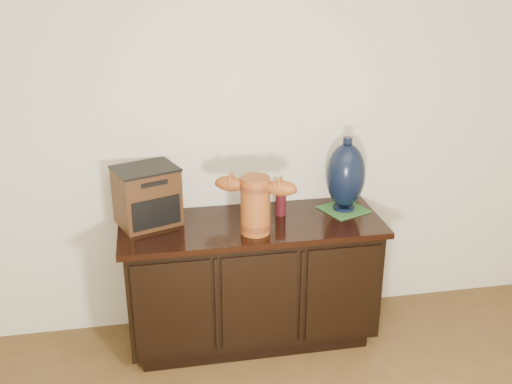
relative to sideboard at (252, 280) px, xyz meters
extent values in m
plane|color=silver|center=(0.00, 0.27, 0.91)|extent=(4.50, 0.00, 4.50)
cube|color=black|center=(0.00, 0.00, -0.35)|extent=(1.29, 0.45, 0.08)
cube|color=black|center=(0.00, 0.00, 0.01)|extent=(1.40, 0.50, 0.64)
cube|color=black|center=(0.00, 0.00, 0.35)|extent=(1.46, 0.56, 0.03)
cube|color=black|center=(-0.47, -0.25, 0.01)|extent=(0.41, 0.01, 0.56)
cube|color=black|center=(0.00, -0.25, 0.01)|extent=(0.41, 0.01, 0.56)
cube|color=black|center=(0.47, -0.25, 0.01)|extent=(0.41, 0.01, 0.56)
cylinder|color=#944A1A|center=(0.00, -0.13, 0.53)|extent=(0.21, 0.21, 0.31)
cylinder|color=#3C170B|center=(0.00, -0.13, 0.41)|extent=(0.21, 0.21, 0.03)
cylinder|color=#3C170B|center=(0.00, -0.13, 0.63)|extent=(0.21, 0.21, 0.03)
ellipsoid|color=#944A1A|center=(-0.13, -0.07, 0.64)|extent=(0.19, 0.14, 0.08)
ellipsoid|color=#944A1A|center=(0.12, -0.18, 0.64)|extent=(0.19, 0.14, 0.08)
cube|color=#371E0D|center=(-0.56, 0.10, 0.53)|extent=(0.38, 0.35, 0.31)
cube|color=black|center=(-0.52, -0.02, 0.48)|extent=(0.25, 0.10, 0.16)
cube|color=black|center=(-0.56, 0.10, 0.69)|extent=(0.40, 0.36, 0.01)
cube|color=#2C5F2A|center=(0.56, 0.08, 0.37)|extent=(0.30, 0.30, 0.01)
cylinder|color=black|center=(0.56, 0.08, 0.38)|extent=(0.12, 0.12, 0.02)
ellipsoid|color=black|center=(0.56, 0.08, 0.58)|extent=(0.29, 0.29, 0.38)
cylinder|color=black|center=(0.56, 0.08, 0.79)|extent=(0.05, 0.05, 0.04)
cylinder|color=maroon|center=(0.18, 0.08, 0.44)|extent=(0.06, 0.06, 0.15)
cylinder|color=silver|center=(0.18, 0.08, 0.53)|extent=(0.06, 0.06, 0.03)
camera|label=1|loc=(-0.52, -2.98, 1.76)|focal=42.00mm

